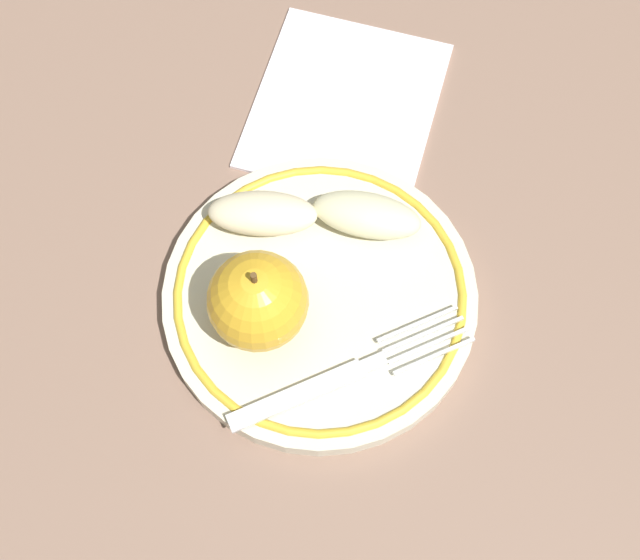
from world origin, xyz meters
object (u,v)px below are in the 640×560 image
Objects in this scene: apple_red_whole at (257,297)px; apple_slice_front at (263,213)px; plate at (320,297)px; napkin_folded at (345,103)px; fork at (343,375)px; apple_slice_back at (367,215)px.

apple_red_whole is 0.07m from apple_slice_front.
plate is 0.16m from napkin_folded.
apple_slice_front reaches higher than napkin_folded.
apple_red_whole is 0.97× the size of apple_slice_front.
fork is at bearing -138.25° from apple_red_whole.
plate is 1.27× the size of fork.
apple_red_whole reaches higher than fork.
apple_slice_front is (0.07, -0.01, -0.02)m from apple_red_whole.
apple_slice_front is 0.49× the size of napkin_folded.
napkin_folded is at bearing 109.20° from apple_slice_back.
apple_slice_back is 0.45× the size of fork.
napkin_folded is (0.11, -0.01, -0.03)m from apple_slice_back.
apple_red_whole is at bearing 118.51° from fork.
plate is at bearing 128.86° from apple_slice_front.
apple_slice_back reaches higher than fork.
apple_red_whole reaches higher than plate.
plate is 0.07m from apple_slice_front.
apple_slice_front is at bearing 91.82° from fork.
fork is at bearing 118.30° from apple_slice_front.
apple_red_whole reaches higher than apple_slice_back.
fork is (-0.10, 0.04, -0.01)m from apple_slice_back.
fork is at bearing -176.45° from plate.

